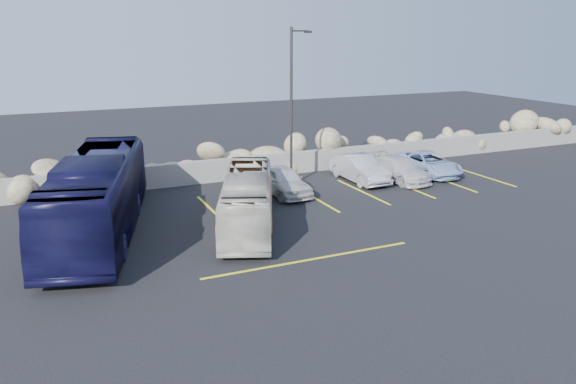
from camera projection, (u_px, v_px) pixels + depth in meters
name	position (u px, v px, depth m)	size (l,w,h in m)	color
ground	(338.00, 257.00, 19.99)	(90.00, 90.00, 0.00)	black
seawall	(230.00, 169.00, 30.35)	(60.00, 0.40, 1.20)	gray
riprap_pile	(223.00, 152.00, 31.21)	(54.00, 2.80, 2.60)	#857857
parking_lines	(366.00, 201.00, 26.71)	(18.16, 9.36, 0.01)	yellow
lamppost	(292.00, 103.00, 28.16)	(1.14, 0.18, 8.00)	#312D2B
vintage_bus	(248.00, 200.00, 22.92)	(1.89, 8.06, 2.25)	beige
tour_coach	(98.00, 196.00, 21.94)	(2.64, 11.30, 3.15)	black
car_a	(283.00, 181.00, 27.62)	(1.63, 4.06, 1.38)	silver
car_b	(359.00, 169.00, 30.04)	(1.48, 4.26, 1.40)	#B6B7BB
car_c	(398.00, 169.00, 30.25)	(1.75, 4.30, 1.25)	silver
car_d	(428.00, 163.00, 31.54)	(2.08, 4.52, 1.26)	#9AB2DA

